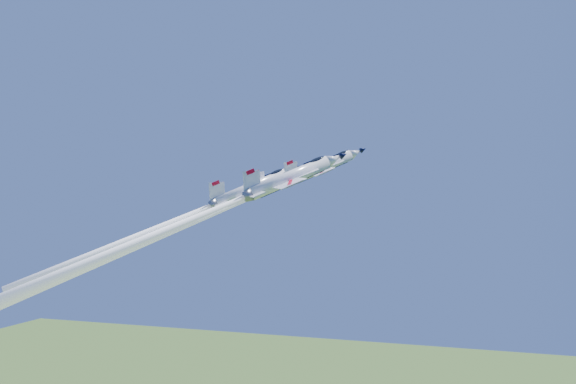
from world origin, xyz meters
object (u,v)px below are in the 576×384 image
(jet_lead, at_px, (203,217))
(jet_slot, at_px, (173,222))
(jet_right, at_px, (183,223))
(jet_left, at_px, (217,209))

(jet_lead, relative_size, jet_slot, 1.44)
(jet_lead, height_order, jet_slot, jet_lead)
(jet_lead, distance_m, jet_right, 10.31)
(jet_lead, distance_m, jet_left, 4.49)
(jet_slot, bearing_deg, jet_left, 104.90)
(jet_left, relative_size, jet_slot, 1.00)
(jet_left, height_order, jet_slot, jet_left)
(jet_left, distance_m, jet_right, 14.61)
(jet_slot, bearing_deg, jet_right, 0.11)
(jet_lead, height_order, jet_left, jet_lead)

